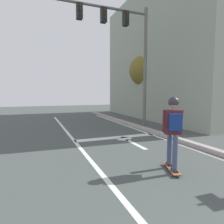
# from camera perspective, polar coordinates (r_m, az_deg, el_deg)

# --- Properties ---
(lane_line_center) EXTENTS (0.12, 20.00, 0.01)m
(lane_line_center) POSITION_cam_1_polar(r_m,az_deg,el_deg) (5.21, -6.45, -13.99)
(lane_line_center) COLOR silver
(lane_line_center) RESTS_ON ground
(lane_line_curbside) EXTENTS (0.12, 20.00, 0.01)m
(lane_line_curbside) POSITION_cam_1_polar(r_m,az_deg,el_deg) (6.78, 21.56, -9.72)
(lane_line_curbside) COLOR silver
(lane_line_curbside) RESTS_ON ground
(stop_bar) EXTENTS (3.40, 0.40, 0.01)m
(stop_bar) POSITION_cam_1_polar(r_m,az_deg,el_deg) (7.73, 1.57, -7.49)
(stop_bar) COLOR silver
(stop_bar) RESTS_ON ground
(lane_arrow_stem) EXTENTS (0.16, 1.40, 0.01)m
(lane_arrow_stem) POSITION_cam_1_polar(r_m,az_deg,el_deg) (6.77, 6.94, -9.41)
(lane_arrow_stem) COLOR silver
(lane_arrow_stem) RESTS_ON ground
(lane_arrow_head) EXTENTS (0.71, 0.71, 0.01)m
(lane_arrow_head) POSITION_cam_1_polar(r_m,az_deg,el_deg) (7.50, 3.80, -7.90)
(lane_arrow_head) COLOR silver
(lane_arrow_head) RESTS_ON ground
(curb_strip) EXTENTS (0.24, 24.00, 0.14)m
(curb_strip) POSITION_cam_1_polar(r_m,az_deg,el_deg) (6.94, 23.10, -8.87)
(curb_strip) COLOR #A69794
(curb_strip) RESTS_ON ground
(skateboard) EXTENTS (0.44, 0.81, 0.07)m
(skateboard) POSITION_cam_1_polar(r_m,az_deg,el_deg) (4.71, 17.24, -15.60)
(skateboard) COLOR brown
(skateboard) RESTS_ON ground
(skater) EXTENTS (0.42, 0.60, 1.60)m
(skater) POSITION_cam_1_polar(r_m,az_deg,el_deg) (4.44, 17.68, -3.32)
(skater) COLOR #3F4A6B
(skater) RESTS_ON skateboard
(traffic_signal_mast) EXTENTS (4.42, 0.34, 5.87)m
(traffic_signal_mast) POSITION_cam_1_polar(r_m,az_deg,el_deg) (9.62, 3.25, 20.77)
(traffic_signal_mast) COLOR #5E5B58
(traffic_signal_mast) RESTS_ON ground
(roadside_tree) EXTENTS (2.18, 2.18, 4.44)m
(roadside_tree) POSITION_cam_1_polar(r_m,az_deg,el_deg) (13.94, 9.67, 11.86)
(roadside_tree) COLOR brown
(roadside_tree) RESTS_ON ground
(building_block) EXTENTS (12.22, 11.55, 8.77)m
(building_block) POSITION_cam_1_polar(r_m,az_deg,el_deg) (17.44, 26.71, 13.62)
(building_block) COLOR #949C8B
(building_block) RESTS_ON ground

